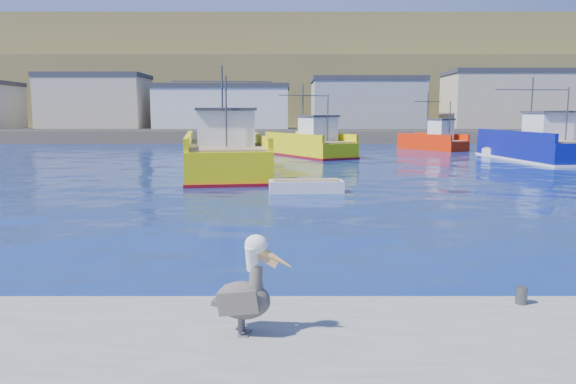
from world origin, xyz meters
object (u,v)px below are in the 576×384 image
(pelican, at_px, (246,292))
(trawler_blue, at_px, (539,146))
(trawler_yellow_a, at_px, (224,155))
(skiff_mid, at_px, (306,187))
(trawler_yellow_b, at_px, (310,145))
(boat_orange, at_px, (434,140))
(skiff_far, at_px, (501,152))

(pelican, bearing_deg, trawler_blue, 60.67)
(trawler_yellow_a, xyz_separation_m, skiff_mid, (4.84, -8.34, -0.94))
(trawler_yellow_a, height_order, trawler_yellow_b, trawler_yellow_a)
(boat_orange, height_order, pelican, boat_orange)
(boat_orange, bearing_deg, pelican, -107.47)
(trawler_yellow_a, bearing_deg, boat_orange, 50.48)
(pelican, bearing_deg, skiff_far, 64.96)
(trawler_yellow_a, distance_m, boat_orange, 30.02)
(trawler_yellow_b, relative_size, pelican, 7.14)
(skiff_mid, height_order, skiff_far, skiff_far)
(trawler_yellow_a, bearing_deg, skiff_mid, -59.87)
(trawler_yellow_b, distance_m, pelican, 41.50)
(trawler_yellow_b, distance_m, boat_orange, 15.77)
(trawler_yellow_b, bearing_deg, skiff_far, 2.98)
(trawler_blue, relative_size, skiff_far, 3.09)
(trawler_blue, xyz_separation_m, skiff_far, (-1.05, 5.27, -0.82))
(skiff_mid, height_order, pelican, pelican)
(trawler_yellow_a, xyz_separation_m, trawler_yellow_b, (5.94, 14.48, -0.20))
(trawler_yellow_b, xyz_separation_m, skiff_far, (17.17, 0.89, -0.68))
(trawler_yellow_a, distance_m, pelican, 27.14)
(pelican, bearing_deg, trawler_yellow_b, 86.41)
(trawler_blue, xyz_separation_m, pelican, (-20.81, -37.04, 0.01))
(trawler_yellow_a, relative_size, trawler_blue, 1.08)
(skiff_far, xyz_separation_m, pelican, (-19.77, -42.31, 0.83))
(trawler_yellow_b, xyz_separation_m, trawler_blue, (18.21, -4.38, 0.14))
(trawler_yellow_a, distance_m, skiff_mid, 9.69)
(boat_orange, distance_m, skiff_far, 8.78)
(skiff_mid, relative_size, skiff_far, 0.83)
(trawler_yellow_b, relative_size, skiff_far, 2.49)
(skiff_mid, bearing_deg, trawler_yellow_a, 120.13)
(skiff_mid, bearing_deg, trawler_yellow_b, 87.24)
(trawler_yellow_a, height_order, trawler_blue, trawler_yellow_a)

